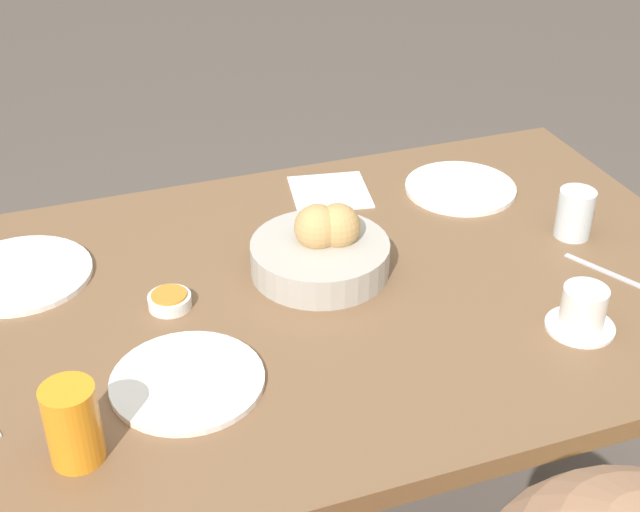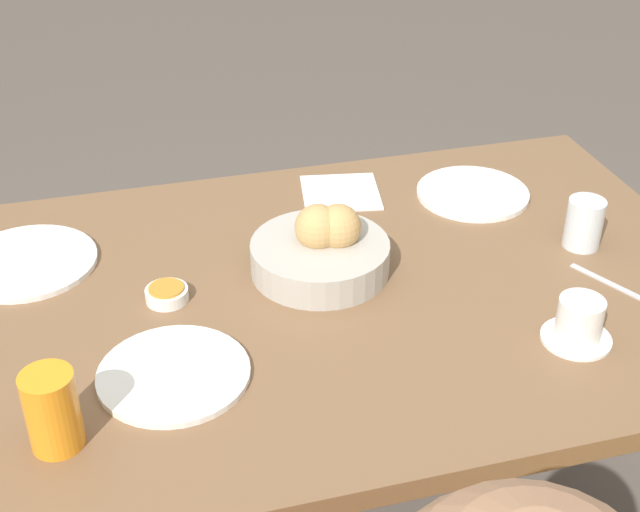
{
  "view_description": "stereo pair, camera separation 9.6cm",
  "coord_description": "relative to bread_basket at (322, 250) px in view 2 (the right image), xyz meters",
  "views": [
    {
      "loc": [
        0.37,
        1.14,
        1.56
      ],
      "look_at": [
        -0.06,
        -0.05,
        0.76
      ],
      "focal_mm": 50.0,
      "sensor_mm": 36.0,
      "label": 1
    },
    {
      "loc": [
        0.27,
        1.17,
        1.56
      ],
      "look_at": [
        -0.06,
        -0.05,
        0.76
      ],
      "focal_mm": 50.0,
      "sensor_mm": 36.0,
      "label": 2
    }
  ],
  "objects": [
    {
      "name": "plate_near_left",
      "position": [
        -0.36,
        -0.18,
        -0.03
      ],
      "size": [
        0.22,
        0.22,
        0.01
      ],
      "color": "white",
      "rests_on": "dining_table"
    },
    {
      "name": "plate_near_right",
      "position": [
        0.49,
        -0.15,
        -0.03
      ],
      "size": [
        0.24,
        0.24,
        0.01
      ],
      "color": "white",
      "rests_on": "dining_table"
    },
    {
      "name": "plate_far_center",
      "position": [
        0.28,
        0.21,
        -0.03
      ],
      "size": [
        0.22,
        0.22,
        0.01
      ],
      "color": "white",
      "rests_on": "dining_table"
    },
    {
      "name": "coffee_cup",
      "position": [
        -0.32,
        0.29,
        -0.01
      ],
      "size": [
        0.11,
        0.11,
        0.07
      ],
      "color": "white",
      "rests_on": "dining_table"
    },
    {
      "name": "juice_glass",
      "position": [
        0.44,
        0.31,
        0.02
      ],
      "size": [
        0.07,
        0.07,
        0.11
      ],
      "color": "orange",
      "rests_on": "dining_table"
    },
    {
      "name": "water_tumbler",
      "position": [
        -0.47,
        0.04,
        0.01
      ],
      "size": [
        0.06,
        0.06,
        0.09
      ],
      "color": "silver",
      "rests_on": "dining_table"
    },
    {
      "name": "jam_bowl_honey",
      "position": [
        0.27,
        0.02,
        -0.03
      ],
      "size": [
        0.07,
        0.07,
        0.02
      ],
      "color": "white",
      "rests_on": "dining_table"
    },
    {
      "name": "fork_silver",
      "position": [
        -0.46,
        0.18,
        -0.04
      ],
      "size": [
        0.09,
        0.17,
        0.0
      ],
      "color": "#B7B7BC",
      "rests_on": "dining_table"
    },
    {
      "name": "napkin",
      "position": [
        -0.11,
        -0.25,
        -0.04
      ],
      "size": [
        0.17,
        0.17,
        0.0
      ],
      "color": "white",
      "rests_on": "dining_table"
    },
    {
      "name": "bread_basket",
      "position": [
        0.0,
        0.0,
        0.0
      ],
      "size": [
        0.23,
        0.23,
        0.12
      ],
      "color": "#B2ADA3",
      "rests_on": "dining_table"
    },
    {
      "name": "dining_table",
      "position": [
        0.06,
        0.05,
        -0.13
      ],
      "size": [
        1.47,
        0.88,
        0.73
      ],
      "color": "brown",
      "rests_on": "ground_plane"
    }
  ]
}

